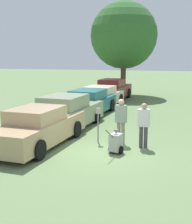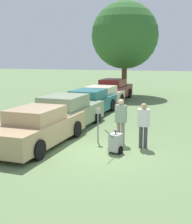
{
  "view_description": "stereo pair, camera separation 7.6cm",
  "coord_description": "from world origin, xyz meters",
  "px_view_note": "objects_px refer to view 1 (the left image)",
  "views": [
    {
      "loc": [
        2.75,
        -10.18,
        3.36
      ],
      "look_at": [
        -0.57,
        1.75,
        1.1
      ],
      "focal_mm": 50.0,
      "sensor_mm": 36.0,
      "label": 1
    },
    {
      "loc": [
        2.82,
        -10.16,
        3.36
      ],
      "look_at": [
        -0.57,
        1.75,
        1.1
      ],
      "focal_mm": 50.0,
      "sensor_mm": 36.0,
      "label": 2
    }
  ],
  "objects_px": {
    "parked_car_teal": "(89,103)",
    "parked_car_cream": "(101,97)",
    "parked_car_tan": "(39,128)",
    "parked_car_maroon": "(112,90)",
    "person_worker": "(121,118)",
    "parking_meter": "(98,119)",
    "equipment_cart": "(116,142)",
    "parked_car_sage": "(65,113)",
    "person_supervisor": "(144,123)"
  },
  "relations": [
    {
      "from": "person_worker",
      "to": "parked_car_tan",
      "type": "bearing_deg",
      "value": 22.68
    },
    {
      "from": "person_supervisor",
      "to": "parked_car_sage",
      "type": "bearing_deg",
      "value": -28.69
    },
    {
      "from": "parked_car_sage",
      "to": "equipment_cart",
      "type": "xyz_separation_m",
      "value": [
        3.0,
        -2.97,
        -0.33
      ]
    },
    {
      "from": "parked_car_maroon",
      "to": "person_worker",
      "type": "bearing_deg",
      "value": -71.67
    },
    {
      "from": "parked_car_cream",
      "to": "parked_car_sage",
      "type": "bearing_deg",
      "value": -85.81
    },
    {
      "from": "parked_car_sage",
      "to": "person_supervisor",
      "type": "height_order",
      "value": "person_supervisor"
    },
    {
      "from": "equipment_cart",
      "to": "parked_car_cream",
      "type": "bearing_deg",
      "value": 122.61
    },
    {
      "from": "parked_car_cream",
      "to": "parking_meter",
      "type": "distance_m",
      "value": 8.48
    },
    {
      "from": "equipment_cart",
      "to": "person_supervisor",
      "type": "bearing_deg",
      "value": 61.7
    },
    {
      "from": "parking_meter",
      "to": "equipment_cart",
      "type": "height_order",
      "value": "parking_meter"
    },
    {
      "from": "parked_car_cream",
      "to": "parked_car_maroon",
      "type": "bearing_deg",
      "value": 94.2
    },
    {
      "from": "parked_car_cream",
      "to": "equipment_cart",
      "type": "distance_m",
      "value": 9.84
    },
    {
      "from": "parked_car_cream",
      "to": "parked_car_teal",
      "type": "bearing_deg",
      "value": -85.8
    },
    {
      "from": "parked_car_teal",
      "to": "parked_car_cream",
      "type": "height_order",
      "value": "parked_car_teal"
    },
    {
      "from": "parked_car_maroon",
      "to": "equipment_cart",
      "type": "distance_m",
      "value": 13.23
    },
    {
      "from": "person_worker",
      "to": "person_supervisor",
      "type": "distance_m",
      "value": 0.95
    },
    {
      "from": "parked_car_teal",
      "to": "person_worker",
      "type": "height_order",
      "value": "person_worker"
    },
    {
      "from": "parked_car_teal",
      "to": "person_worker",
      "type": "relative_size",
      "value": 2.82
    },
    {
      "from": "parked_car_cream",
      "to": "parked_car_maroon",
      "type": "relative_size",
      "value": 0.99
    },
    {
      "from": "parked_car_tan",
      "to": "parking_meter",
      "type": "distance_m",
      "value": 2.29
    },
    {
      "from": "parked_car_tan",
      "to": "parked_car_maroon",
      "type": "relative_size",
      "value": 1.02
    },
    {
      "from": "parked_car_teal",
      "to": "person_worker",
      "type": "distance_m",
      "value": 6.21
    },
    {
      "from": "parking_meter",
      "to": "person_supervisor",
      "type": "bearing_deg",
      "value": -8.04
    },
    {
      "from": "parked_car_tan",
      "to": "person_supervisor",
      "type": "distance_m",
      "value": 3.92
    },
    {
      "from": "parked_car_maroon",
      "to": "parked_car_cream",
      "type": "bearing_deg",
      "value": -85.8
    },
    {
      "from": "parked_car_teal",
      "to": "parked_car_cream",
      "type": "distance_m",
      "value": 2.71
    },
    {
      "from": "parked_car_teal",
      "to": "person_supervisor",
      "type": "bearing_deg",
      "value": -52.12
    },
    {
      "from": "parked_car_sage",
      "to": "parking_meter",
      "type": "height_order",
      "value": "parked_car_sage"
    },
    {
      "from": "parked_car_teal",
      "to": "equipment_cart",
      "type": "bearing_deg",
      "value": -61.51
    },
    {
      "from": "parked_car_cream",
      "to": "person_worker",
      "type": "relative_size",
      "value": 2.82
    },
    {
      "from": "parked_car_sage",
      "to": "parked_car_tan",
      "type": "bearing_deg",
      "value": -85.79
    },
    {
      "from": "parked_car_maroon",
      "to": "person_worker",
      "type": "relative_size",
      "value": 2.84
    },
    {
      "from": "parked_car_cream",
      "to": "parked_car_maroon",
      "type": "distance_m",
      "value": 3.51
    },
    {
      "from": "parking_meter",
      "to": "parked_car_maroon",
      "type": "bearing_deg",
      "value": 99.93
    },
    {
      "from": "person_supervisor",
      "to": "parked_car_cream",
      "type": "bearing_deg",
      "value": -65.9
    },
    {
      "from": "parked_car_tan",
      "to": "parked_car_maroon",
      "type": "xyz_separation_m",
      "value": [
        0.0,
        12.71,
        0.06
      ]
    },
    {
      "from": "parked_car_cream",
      "to": "parking_meter",
      "type": "relative_size",
      "value": 3.59
    },
    {
      "from": "parked_car_sage",
      "to": "equipment_cart",
      "type": "relative_size",
      "value": 5.37
    },
    {
      "from": "parked_car_teal",
      "to": "parked_car_maroon",
      "type": "relative_size",
      "value": 0.99
    },
    {
      "from": "parked_car_maroon",
      "to": "person_worker",
      "type": "distance_m",
      "value": 12.05
    },
    {
      "from": "parked_car_teal",
      "to": "parked_car_cream",
      "type": "xyz_separation_m",
      "value": [
        0.0,
        2.71,
        -0.02
      ]
    },
    {
      "from": "equipment_cart",
      "to": "parked_car_maroon",
      "type": "bearing_deg",
      "value": 117.96
    },
    {
      "from": "parked_car_teal",
      "to": "parked_car_maroon",
      "type": "distance_m",
      "value": 6.22
    },
    {
      "from": "parked_car_tan",
      "to": "parked_car_teal",
      "type": "xyz_separation_m",
      "value": [
        -0.0,
        6.49,
        -0.01
      ]
    },
    {
      "from": "parking_meter",
      "to": "person_supervisor",
      "type": "relative_size",
      "value": 0.82
    },
    {
      "from": "parked_car_maroon",
      "to": "person_supervisor",
      "type": "distance_m",
      "value": 12.58
    },
    {
      "from": "parked_car_maroon",
      "to": "parking_meter",
      "type": "distance_m",
      "value": 11.91
    },
    {
      "from": "parked_car_tan",
      "to": "parked_car_teal",
      "type": "height_order",
      "value": "parked_car_tan"
    },
    {
      "from": "person_supervisor",
      "to": "parked_car_teal",
      "type": "bearing_deg",
      "value": -56.6
    },
    {
      "from": "parked_car_sage",
      "to": "person_supervisor",
      "type": "relative_size",
      "value": 3.24
    }
  ]
}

